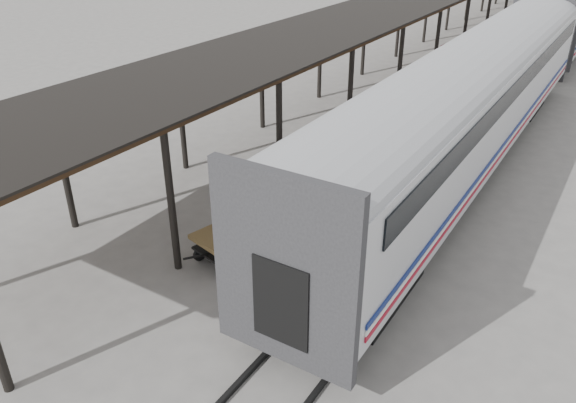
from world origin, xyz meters
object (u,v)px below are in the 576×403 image
Objects in this scene: luggage_tug at (446,61)px; pedestrian at (398,91)px; baggage_cart at (238,234)px; porter at (229,213)px.

luggage_tug is 7.10m from pedestrian.
porter is at bearing -55.46° from baggage_cart.
porter is (1.44, -22.02, 1.00)m from luggage_tug.
pedestrian is (-1.23, 14.28, 0.12)m from baggage_cart.
pedestrian is at bearing 17.91° from porter.
baggage_cart is 1.72× the size of pedestrian.
porter reaches higher than baggage_cart.
pedestrian is (-0.03, -7.10, 0.09)m from luggage_tug.
baggage_cart is 21.41m from luggage_tug.
baggage_cart is at bearing 117.28° from pedestrian.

